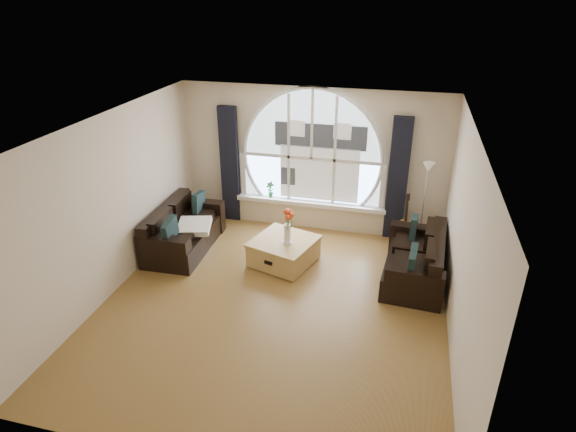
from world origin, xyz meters
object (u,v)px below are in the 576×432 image
object	(u,v)px
floor_lamp	(423,206)
potted_plant	(270,189)
coffee_chest	(284,250)
sofa_right	(415,257)
guitar	(405,219)
vase_flowers	(287,222)
sofa_left	(184,228)

from	to	relation	value
floor_lamp	potted_plant	bearing A→B (deg)	174.66
coffee_chest	potted_plant	size ratio (longest dim) A/B	3.06
sofa_right	guitar	bearing A→B (deg)	104.29
sofa_right	floor_lamp	xyz separation A→B (m)	(0.09, 1.13, 0.40)
coffee_chest	vase_flowers	world-z (taller)	vase_flowers
vase_flowers	potted_plant	bearing A→B (deg)	115.42
sofa_left	coffee_chest	size ratio (longest dim) A/B	1.81
guitar	sofa_left	bearing A→B (deg)	-175.99
coffee_chest	floor_lamp	bearing A→B (deg)	44.67
sofa_right	potted_plant	distance (m)	3.14
vase_flowers	sofa_left	bearing A→B (deg)	175.42
vase_flowers	floor_lamp	size ratio (longest dim) A/B	0.44
sofa_right	floor_lamp	bearing A→B (deg)	89.64
sofa_right	guitar	size ratio (longest dim) A/B	1.61
sofa_right	coffee_chest	bearing A→B (deg)	-174.59
potted_plant	sofa_right	bearing A→B (deg)	-26.58
vase_flowers	coffee_chest	bearing A→B (deg)	133.47
sofa_right	vase_flowers	size ratio (longest dim) A/B	2.44
sofa_left	potted_plant	size ratio (longest dim) A/B	5.53
vase_flowers	guitar	xyz separation A→B (m)	(1.87, 1.22, -0.30)
vase_flowers	sofa_right	bearing A→B (deg)	3.76
vase_flowers	floor_lamp	world-z (taller)	floor_lamp
sofa_right	sofa_left	bearing A→B (deg)	-176.05
floor_lamp	vase_flowers	bearing A→B (deg)	-149.62
sofa_right	potted_plant	bearing A→B (deg)	157.66
sofa_left	floor_lamp	bearing A→B (deg)	13.46
coffee_chest	guitar	xyz separation A→B (m)	(1.96, 1.13, 0.29)
sofa_left	vase_flowers	size ratio (longest dim) A/B	2.52
coffee_chest	vase_flowers	size ratio (longest dim) A/B	1.39
coffee_chest	vase_flowers	xyz separation A→B (m)	(0.09, -0.09, 0.59)
sofa_left	guitar	size ratio (longest dim) A/B	1.66
sofa_right	guitar	xyz separation A→B (m)	(-0.19, 1.09, 0.13)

